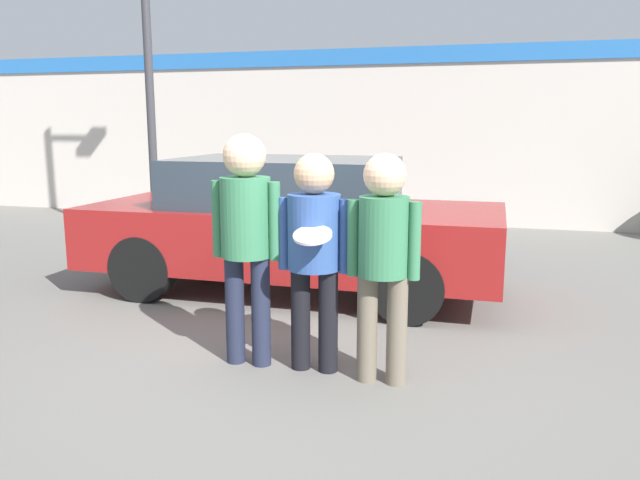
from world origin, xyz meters
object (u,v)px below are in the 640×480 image
Objects in this scene: person_middle_with_frisbee at (314,243)px; person_left at (246,227)px; person_right at (383,249)px; parked_car_near at (291,224)px.

person_left is at bearing -178.50° from person_middle_with_frisbee.
person_left is 1.09m from person_right.
person_middle_with_frisbee is 0.37× the size of parked_car_near.
person_right is at bearing -8.92° from person_middle_with_frisbee.
person_left reaches higher than parked_car_near.
person_right is 2.70m from parked_car_near.
person_left is at bearing -80.48° from parked_car_near.
person_right reaches higher than person_middle_with_frisbee.
parked_car_near is at bearing 122.61° from person_right.
person_left is 0.40× the size of parked_car_near.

